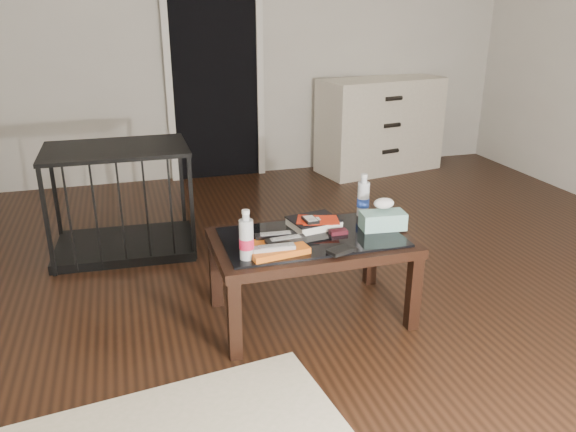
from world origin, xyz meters
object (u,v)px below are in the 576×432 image
object	(u,v)px
coffee_table	(311,248)
textbook	(314,223)
dresser	(380,125)
tissue_box	(383,220)
pet_crate	(123,218)
water_bottle_left	(246,235)
water_bottle_right	(363,195)

from	to	relation	value
coffee_table	textbook	size ratio (longest dim) A/B	4.00
dresser	coffee_table	bearing A→B (deg)	-132.66
coffee_table	tissue_box	world-z (taller)	tissue_box
coffee_table	pet_crate	size ratio (longest dim) A/B	1.07
tissue_box	water_bottle_left	bearing A→B (deg)	-162.05
water_bottle_right	water_bottle_left	bearing A→B (deg)	-153.35
pet_crate	coffee_table	bearing A→B (deg)	-48.51
textbook	water_bottle_left	size ratio (longest dim) A/B	1.05
coffee_table	water_bottle_right	world-z (taller)	water_bottle_right
dresser	textbook	world-z (taller)	dresser
textbook	pet_crate	bearing A→B (deg)	122.21
water_bottle_left	water_bottle_right	bearing A→B (deg)	26.65
coffee_table	water_bottle_left	size ratio (longest dim) A/B	4.20
water_bottle_right	tissue_box	xyz separation A→B (m)	(0.02, -0.21, -0.07)
textbook	tissue_box	world-z (taller)	tissue_box
textbook	water_bottle_left	distance (m)	0.52
dresser	water_bottle_right	size ratio (longest dim) A/B	5.35
pet_crate	water_bottle_right	xyz separation A→B (m)	(1.30, -0.97, 0.35)
coffee_table	water_bottle_right	size ratio (longest dim) A/B	4.20
pet_crate	water_bottle_right	distance (m)	1.66
pet_crate	tissue_box	distance (m)	1.79
water_bottle_left	water_bottle_right	xyz separation A→B (m)	(0.74, 0.37, 0.00)
textbook	water_bottle_left	bearing A→B (deg)	-156.81
dresser	pet_crate	bearing A→B (deg)	-162.65
coffee_table	water_bottle_right	bearing A→B (deg)	29.08
textbook	tissue_box	bearing A→B (deg)	-31.05
coffee_table	tissue_box	size ratio (longest dim) A/B	4.35
coffee_table	water_bottle_left	xyz separation A→B (m)	(-0.37, -0.17, 0.18)
coffee_table	textbook	distance (m)	0.16
water_bottle_left	tissue_box	size ratio (longest dim) A/B	1.03
textbook	coffee_table	bearing A→B (deg)	-124.90
dresser	textbook	bearing A→B (deg)	-133.02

